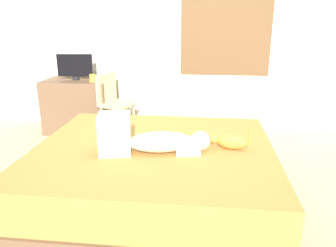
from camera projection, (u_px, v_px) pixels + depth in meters
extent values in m
plane|color=tan|center=(156.00, 204.00, 2.92)|extent=(16.00, 16.00, 0.00)
cube|color=beige|center=(179.00, 26.00, 4.61)|extent=(6.40, 0.12, 2.90)
cube|color=brown|center=(226.00, 30.00, 4.49)|extent=(1.21, 0.02, 1.21)
cube|color=white|center=(226.00, 30.00, 4.49)|extent=(1.13, 0.02, 1.13)
cube|color=brown|center=(155.00, 186.00, 3.08)|extent=(2.14, 1.96, 0.14)
cube|color=olive|center=(154.00, 163.00, 3.01)|extent=(2.08, 1.90, 0.33)
ellipsoid|color=#CCB299|center=(161.00, 142.00, 2.81)|extent=(0.60, 0.36, 0.17)
sphere|color=beige|center=(200.00, 141.00, 2.84)|extent=(0.17, 0.17, 0.17)
cube|color=beige|center=(115.00, 134.00, 2.76)|extent=(0.30, 0.29, 0.34)
cube|color=beige|center=(186.00, 146.00, 2.84)|extent=(0.25, 0.31, 0.08)
ellipsoid|color=#C67A2D|center=(232.00, 142.00, 2.87)|extent=(0.28, 0.16, 0.13)
sphere|color=#C67A2D|center=(214.00, 139.00, 2.91)|extent=(0.08, 0.08, 0.08)
cylinder|color=#C67A2D|center=(250.00, 137.00, 2.81)|extent=(0.03, 0.03, 0.16)
cube|color=brown|center=(79.00, 106.00, 4.71)|extent=(0.90, 0.56, 0.74)
cylinder|color=black|center=(76.00, 78.00, 4.59)|extent=(0.10, 0.10, 0.05)
cube|color=black|center=(75.00, 65.00, 4.54)|extent=(0.48, 0.09, 0.30)
cylinder|color=gold|center=(92.00, 78.00, 4.44)|extent=(0.08, 0.08, 0.10)
cylinder|color=tan|center=(134.00, 120.00, 4.55)|extent=(0.04, 0.04, 0.44)
cylinder|color=tan|center=(121.00, 126.00, 4.30)|extent=(0.04, 0.04, 0.44)
cylinder|color=tan|center=(116.00, 117.00, 4.69)|extent=(0.04, 0.04, 0.44)
cylinder|color=tan|center=(102.00, 123.00, 4.43)|extent=(0.04, 0.04, 0.44)
cube|color=tan|center=(117.00, 104.00, 4.42)|extent=(0.49, 0.49, 0.04)
cube|color=tan|center=(106.00, 88.00, 4.43)|extent=(0.18, 0.37, 0.38)
cube|color=#ADCC75|center=(163.00, 36.00, 4.56)|extent=(0.44, 0.06, 2.65)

